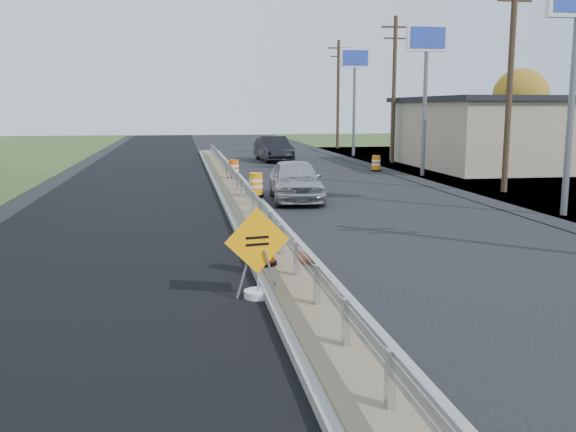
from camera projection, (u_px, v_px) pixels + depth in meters
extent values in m
plane|color=black|center=(270.00, 245.00, 17.17)|extent=(140.00, 140.00, 0.00)
cube|color=black|center=(130.00, 198.00, 26.17)|extent=(7.20, 120.00, 0.01)
cube|color=gray|center=(242.00, 200.00, 24.93)|extent=(1.60, 55.00, 0.18)
cube|color=brown|center=(242.00, 197.00, 24.91)|extent=(1.25, 55.00, 0.05)
cube|color=silver|center=(390.00, 379.00, 7.35)|extent=(0.10, 0.15, 0.70)
cube|color=silver|center=(346.00, 322.00, 9.29)|extent=(0.10, 0.15, 0.70)
cube|color=silver|center=(317.00, 285.00, 11.24)|extent=(0.10, 0.15, 0.70)
cube|color=silver|center=(297.00, 258.00, 13.18)|extent=(0.10, 0.15, 0.70)
cube|color=silver|center=(282.00, 239.00, 15.12)|extent=(0.10, 0.15, 0.70)
cube|color=silver|center=(270.00, 224.00, 17.07)|extent=(0.10, 0.15, 0.70)
cube|color=silver|center=(261.00, 212.00, 19.01)|extent=(0.10, 0.15, 0.70)
cube|color=silver|center=(253.00, 202.00, 20.96)|extent=(0.10, 0.15, 0.70)
cube|color=silver|center=(247.00, 194.00, 22.90)|extent=(0.10, 0.15, 0.70)
cube|color=silver|center=(241.00, 187.00, 24.85)|extent=(0.10, 0.15, 0.70)
cube|color=silver|center=(237.00, 182.00, 26.79)|extent=(0.10, 0.15, 0.70)
cube|color=silver|center=(233.00, 177.00, 28.74)|extent=(0.10, 0.15, 0.70)
cube|color=silver|center=(230.00, 172.00, 30.68)|extent=(0.10, 0.15, 0.70)
cube|color=silver|center=(227.00, 168.00, 32.62)|extent=(0.10, 0.15, 0.70)
cube|color=silver|center=(224.00, 165.00, 34.57)|extent=(0.10, 0.15, 0.70)
cube|color=silver|center=(221.00, 162.00, 36.51)|extent=(0.10, 0.15, 0.70)
cube|color=silver|center=(219.00, 159.00, 38.46)|extent=(0.10, 0.15, 0.70)
cube|color=silver|center=(217.00, 156.00, 40.40)|extent=(0.10, 0.15, 0.70)
cube|color=silver|center=(216.00, 154.00, 42.35)|extent=(0.10, 0.15, 0.70)
cube|color=silver|center=(214.00, 152.00, 44.29)|extent=(0.10, 0.15, 0.70)
cube|color=silver|center=(212.00, 150.00, 46.23)|extent=(0.10, 0.15, 0.70)
cube|color=silver|center=(211.00, 148.00, 48.18)|extent=(0.10, 0.15, 0.70)
cube|color=silver|center=(239.00, 179.00, 25.79)|extent=(0.04, 46.00, 0.34)
cube|color=silver|center=(239.00, 181.00, 25.80)|extent=(0.06, 46.00, 0.03)
cube|color=silver|center=(239.00, 177.00, 25.77)|extent=(0.06, 46.00, 0.03)
cube|color=tan|center=(561.00, 134.00, 39.71)|extent=(18.00, 12.00, 4.00)
cube|color=black|center=(563.00, 99.00, 39.35)|extent=(18.50, 12.50, 0.30)
cube|color=black|center=(423.00, 142.00, 38.31)|extent=(0.08, 7.20, 2.20)
cylinder|color=slate|center=(571.00, 115.00, 21.23)|extent=(0.22, 0.22, 6.80)
cylinder|color=slate|center=(424.00, 112.00, 33.87)|extent=(0.22, 0.22, 6.80)
cube|color=white|center=(427.00, 38.00, 33.23)|extent=(2.20, 0.25, 1.40)
cube|color=#263FB2|center=(427.00, 38.00, 33.23)|extent=(1.90, 0.30, 1.10)
cylinder|color=slate|center=(354.00, 111.00, 47.48)|extent=(0.22, 0.22, 6.80)
cube|color=white|center=(355.00, 58.00, 46.84)|extent=(2.20, 0.25, 1.40)
cube|color=#263FB2|center=(355.00, 58.00, 46.84)|extent=(1.90, 0.30, 1.10)
cylinder|color=#473523|center=(510.00, 82.00, 27.01)|extent=(0.26, 0.26, 9.40)
cube|color=#473523|center=(515.00, 0.00, 26.45)|extent=(1.50, 0.10, 0.10)
cylinder|color=#473523|center=(394.00, 91.00, 41.59)|extent=(0.26, 0.26, 9.40)
cube|color=#473523|center=(396.00, 27.00, 40.92)|extent=(1.90, 0.12, 0.12)
cube|color=#473523|center=(395.00, 38.00, 41.04)|extent=(1.50, 0.10, 0.10)
cylinder|color=#473523|center=(338.00, 95.00, 56.17)|extent=(0.26, 0.26, 9.40)
cube|color=#473523|center=(339.00, 48.00, 55.50)|extent=(1.90, 0.12, 0.12)
cube|color=#473523|center=(339.00, 56.00, 55.62)|extent=(1.50, 0.10, 0.10)
cylinder|color=#473523|center=(518.00, 132.00, 54.21)|extent=(0.36, 0.36, 3.08)
sphere|color=#AF8725|center=(521.00, 96.00, 53.71)|extent=(4.62, 4.62, 4.62)
cylinder|color=white|center=(258.00, 294.00, 12.41)|extent=(0.54, 0.54, 0.15)
cube|color=slate|center=(244.00, 275.00, 12.30)|extent=(0.32, 0.10, 0.93)
cube|color=slate|center=(271.00, 273.00, 12.39)|extent=(0.32, 0.10, 0.93)
cube|color=slate|center=(257.00, 273.00, 12.39)|extent=(0.08, 0.24, 0.95)
cube|color=orange|center=(257.00, 241.00, 12.24)|extent=(1.27, 0.26, 1.29)
cube|color=black|center=(257.00, 238.00, 12.20)|extent=(0.45, 0.09, 0.05)
cube|color=black|center=(257.00, 244.00, 12.23)|extent=(0.45, 0.09, 0.05)
cylinder|color=black|center=(264.00, 263.00, 14.11)|extent=(0.56, 0.56, 0.07)
cylinder|color=#ED4809|center=(264.00, 246.00, 14.05)|extent=(0.45, 0.45, 0.78)
cylinder|color=white|center=(264.00, 240.00, 14.02)|extent=(0.46, 0.46, 0.10)
cylinder|color=white|center=(264.00, 249.00, 14.06)|extent=(0.46, 0.46, 0.10)
cylinder|color=black|center=(256.00, 195.00, 24.83)|extent=(0.63, 0.63, 0.08)
cylinder|color=orange|center=(256.00, 184.00, 24.76)|extent=(0.50, 0.50, 0.88)
cylinder|color=white|center=(256.00, 180.00, 24.73)|extent=(0.52, 0.52, 0.12)
cylinder|color=white|center=(256.00, 186.00, 24.77)|extent=(0.52, 0.52, 0.12)
cylinder|color=black|center=(234.00, 177.00, 31.32)|extent=(0.60, 0.60, 0.08)
cylinder|color=#ED5309|center=(234.00, 169.00, 31.25)|extent=(0.48, 0.48, 0.84)
cylinder|color=white|center=(234.00, 166.00, 31.22)|extent=(0.50, 0.50, 0.11)
cylinder|color=white|center=(234.00, 170.00, 31.26)|extent=(0.50, 0.50, 0.11)
cylinder|color=black|center=(376.00, 170.00, 37.08)|extent=(0.61, 0.61, 0.08)
cylinder|color=orange|center=(376.00, 163.00, 37.01)|extent=(0.49, 0.49, 0.85)
cylinder|color=white|center=(376.00, 161.00, 36.98)|extent=(0.50, 0.50, 0.11)
cylinder|color=white|center=(376.00, 164.00, 37.02)|extent=(0.50, 0.50, 0.11)
imported|color=#AAAAAE|center=(296.00, 180.00, 25.23)|extent=(2.28, 4.93, 1.64)
imported|color=black|center=(273.00, 149.00, 43.76)|extent=(2.17, 5.26, 1.69)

